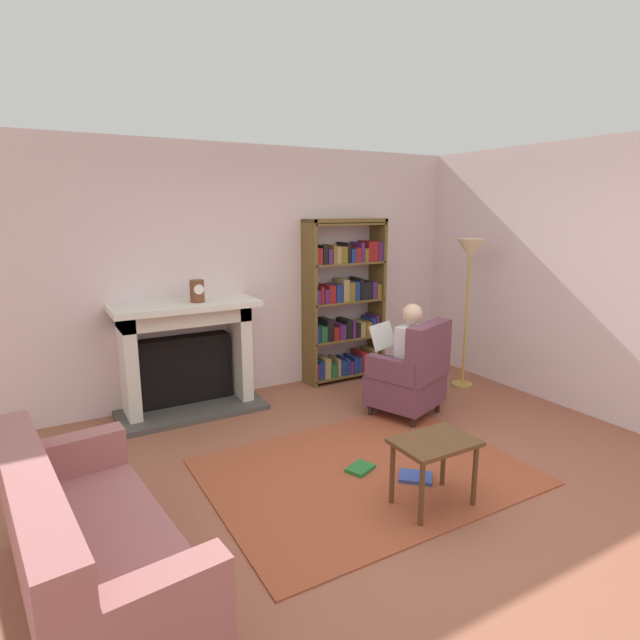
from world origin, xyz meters
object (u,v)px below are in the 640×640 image
(fireplace, at_px, (186,353))
(bookshelf, at_px, (345,302))
(floor_lamp, at_px, (470,262))
(seated_reader, at_px, (402,354))
(armchair_reading, at_px, (412,375))
(mantel_clock, at_px, (197,291))
(side_table, at_px, (434,451))
(sofa_floral, at_px, (87,554))

(fireplace, relative_size, bookshelf, 0.76)
(fireplace, relative_size, floor_lamp, 0.85)
(fireplace, height_order, seated_reader, seated_reader)
(fireplace, relative_size, armchair_reading, 1.50)
(bookshelf, height_order, seated_reader, bookshelf)
(mantel_clock, xyz_separation_m, floor_lamp, (2.86, -0.80, 0.21))
(armchair_reading, height_order, seated_reader, seated_reader)
(floor_lamp, bearing_deg, mantel_clock, 164.41)
(bookshelf, xyz_separation_m, floor_lamp, (1.05, -0.93, 0.51))
(bookshelf, height_order, floor_lamp, bookshelf)
(mantel_clock, xyz_separation_m, seated_reader, (1.72, -1.07, -0.62))
(bookshelf, relative_size, seated_reader, 1.69)
(fireplace, xyz_separation_m, seated_reader, (1.84, -1.17, 0.03))
(fireplace, distance_m, bookshelf, 1.96)
(fireplace, height_order, floor_lamp, floor_lamp)
(floor_lamp, bearing_deg, armchair_reading, -160.88)
(bookshelf, relative_size, side_table, 3.43)
(floor_lamp, bearing_deg, fireplace, 163.19)
(side_table, distance_m, floor_lamp, 2.82)
(fireplace, distance_m, armchair_reading, 2.28)
(sofa_floral, bearing_deg, fireplace, -32.45)
(bookshelf, relative_size, sofa_floral, 1.09)
(armchair_reading, bearing_deg, bookshelf, -113.13)
(bookshelf, relative_size, floor_lamp, 1.12)
(fireplace, relative_size, sofa_floral, 0.82)
(bookshelf, bearing_deg, seated_reader, -94.27)
(seated_reader, distance_m, floor_lamp, 1.43)
(floor_lamp, bearing_deg, sofa_floral, -159.60)
(bookshelf, bearing_deg, side_table, -109.74)
(seated_reader, bearing_deg, side_table, 38.11)
(sofa_floral, height_order, floor_lamp, floor_lamp)
(bookshelf, bearing_deg, armchair_reading, -92.08)
(fireplace, bearing_deg, seated_reader, -32.47)
(sofa_floral, bearing_deg, bookshelf, -57.86)
(bookshelf, distance_m, sofa_floral, 4.05)
(seated_reader, bearing_deg, armchair_reading, 90.00)
(seated_reader, height_order, sofa_floral, seated_reader)
(side_table, bearing_deg, floor_lamp, 40.52)
(seated_reader, bearing_deg, fireplace, -53.52)
(fireplace, bearing_deg, floor_lamp, -16.81)
(mantel_clock, bearing_deg, bookshelf, 4.26)
(armchair_reading, height_order, floor_lamp, floor_lamp)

